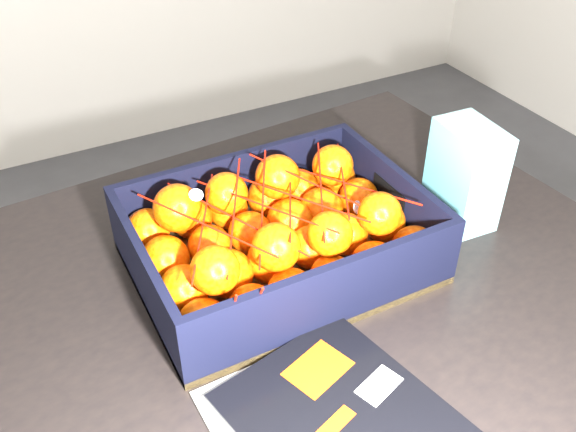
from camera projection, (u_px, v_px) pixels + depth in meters
name	position (u px, v px, depth m)	size (l,w,h in m)	color
table	(238.00, 347.00, 0.94)	(1.26, 0.89, 0.75)	black
produce_crate	(278.00, 247.00, 0.92)	(0.41, 0.31, 0.11)	olive
clementine_heap	(278.00, 234.00, 0.91)	(0.39, 0.29, 0.12)	#FD5605
mesh_net	(276.00, 208.00, 0.87)	(0.34, 0.27, 0.09)	#B71306
retail_carton	(465.00, 175.00, 0.99)	(0.07, 0.11, 0.17)	silver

